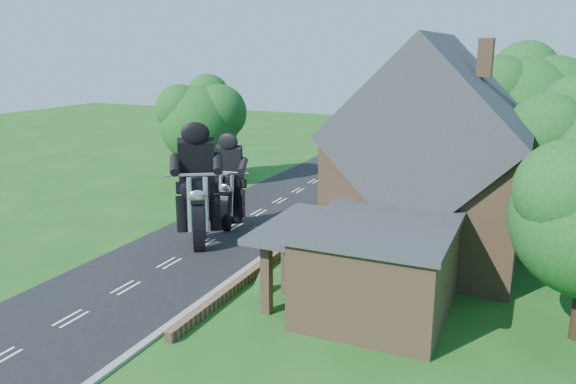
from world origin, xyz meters
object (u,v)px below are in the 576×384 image
at_px(garden_wall, 298,239).
at_px(motorcycle_follow, 231,214).
at_px(annex, 375,267).
at_px(motorcycle_lead, 199,228).
at_px(house, 430,166).

relative_size(garden_wall, motorcycle_follow, 13.04).
bearing_deg(annex, motorcycle_lead, 161.08).
xyz_separation_m(garden_wall, annex, (5.57, -5.80, 1.57)).
relative_size(house, annex, 1.45).
bearing_deg(garden_wall, motorcycle_lead, -150.66).
relative_size(garden_wall, annex, 3.12).
xyz_separation_m(annex, motorcycle_lead, (-9.87, 3.38, -0.84)).
relative_size(house, motorcycle_lead, 5.12).
bearing_deg(motorcycle_follow, annex, 139.16).
bearing_deg(house, annex, -95.24).
height_order(garden_wall, annex, annex).
distance_m(annex, motorcycle_lead, 10.47).
xyz_separation_m(annex, motorcycle_follow, (-9.95, 6.68, -0.98)).
xyz_separation_m(house, motorcycle_follow, (-10.58, -0.12, -3.56)).
height_order(annex, motorcycle_follow, annex).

